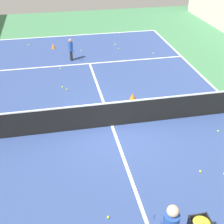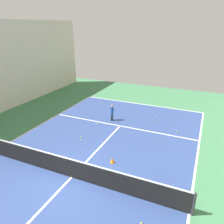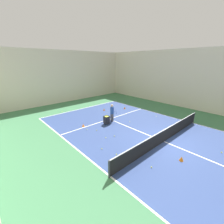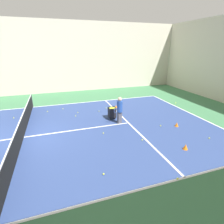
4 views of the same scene
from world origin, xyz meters
TOP-DOWN VIEW (x-y plane):
  - ground_plane at (0.00, 0.00)m, footprint 34.86×34.86m
  - court_playing_area at (0.00, 0.00)m, footprint 10.43×21.95m
  - line_baseline_near at (0.00, -10.98)m, footprint 10.43×0.10m
  - line_service_near at (0.00, -6.04)m, footprint 10.43×0.10m
  - line_centre_service at (0.00, 0.00)m, footprint 0.10×12.07m
  - tennis_net at (0.00, 0.00)m, footprint 10.73×0.10m
  - player_near_baseline at (0.90, -6.69)m, footprint 0.28×0.57m
  - training_cone_3 at (1.81, -8.75)m, footprint 0.21×0.21m
  - training_cone_4 at (-1.27, -1.83)m, footprint 0.25×0.25m
  - tennis_ball_1 at (1.60, -5.62)m, footprint 0.07×0.07m
  - tennis_ball_3 at (-3.78, -6.70)m, footprint 0.07×0.07m
  - tennis_ball_4 at (3.27, -9.59)m, footprint 0.07×0.07m
  - tennis_ball_6 at (0.94, 4.13)m, footprint 0.07×0.07m
  - tennis_ball_9 at (-2.81, 3.24)m, footprint 0.07×0.07m
  - tennis_ball_10 at (0.22, -7.97)m, footprint 0.07×0.07m
  - tennis_ball_12 at (-3.10, -1.00)m, footprint 0.07×0.07m
  - tennis_ball_14 at (-3.70, 1.15)m, footprint 0.07×0.07m
  - tennis_ball_15 at (-3.67, -10.84)m, footprint 0.07×0.07m
  - tennis_ball_17 at (1.62, -3.49)m, footprint 0.07×0.07m
  - tennis_ball_19 at (-2.68, -10.73)m, footprint 0.07×0.07m
  - tennis_ball_20 at (1.43, -3.20)m, footprint 0.07×0.07m
  - tennis_ball_21 at (-1.93, -8.61)m, footprint 0.07×0.07m
  - tennis_ball_22 at (-2.14, 3.00)m, footprint 0.07×0.07m
  - tennis_ball_23 at (-1.99, -7.84)m, footprint 0.07×0.07m

SIDE VIEW (x-z plane):
  - ground_plane at x=0.00m, z-range 0.00..0.00m
  - court_playing_area at x=0.00m, z-range 0.00..0.00m
  - line_baseline_near at x=0.00m, z-range 0.00..0.01m
  - line_service_near at x=0.00m, z-range 0.00..0.01m
  - line_centre_service at x=0.00m, z-range 0.00..0.01m
  - tennis_ball_1 at x=1.60m, z-range 0.00..0.07m
  - tennis_ball_3 at x=-3.78m, z-range 0.00..0.07m
  - tennis_ball_4 at x=3.27m, z-range 0.00..0.07m
  - tennis_ball_6 at x=0.94m, z-range 0.00..0.07m
  - tennis_ball_9 at x=-2.81m, z-range 0.00..0.07m
  - tennis_ball_10 at x=0.22m, z-range 0.00..0.07m
  - tennis_ball_12 at x=-3.10m, z-range 0.00..0.07m
  - tennis_ball_14 at x=-3.70m, z-range 0.00..0.07m
  - tennis_ball_15 at x=-3.67m, z-range 0.00..0.07m
  - tennis_ball_17 at x=1.62m, z-range 0.00..0.07m
  - tennis_ball_19 at x=-2.68m, z-range 0.00..0.07m
  - tennis_ball_20 at x=1.43m, z-range 0.00..0.07m
  - tennis_ball_21 at x=-1.93m, z-range 0.00..0.07m
  - tennis_ball_22 at x=-2.14m, z-range 0.00..0.07m
  - tennis_ball_23 at x=-1.99m, z-range 0.00..0.07m
  - training_cone_4 at x=-1.27m, z-range 0.00..0.28m
  - training_cone_3 at x=1.81m, z-range 0.00..0.33m
  - tennis_net at x=0.00m, z-range 0.02..1.04m
  - player_near_baseline at x=0.90m, z-range 0.09..1.29m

